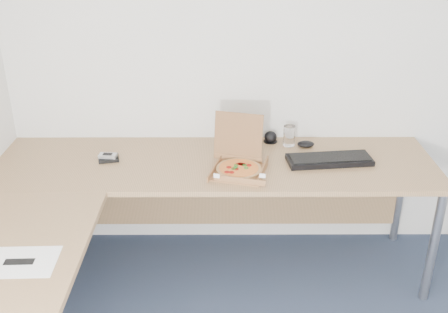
{
  "coord_description": "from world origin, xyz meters",
  "views": [
    {
      "loc": [
        -0.46,
        -1.32,
        2.07
      ],
      "look_at": [
        -0.45,
        1.28,
        0.82
      ],
      "focal_mm": 42.77,
      "sensor_mm": 36.0,
      "label": 1
    }
  ],
  "objects_px": {
    "drinking_glass": "(289,136)",
    "wallet": "(109,158)",
    "pizza_box": "(239,166)",
    "desk": "(149,205)",
    "keyboard": "(329,160)"
  },
  "relations": [
    {
      "from": "drinking_glass",
      "to": "wallet",
      "type": "distance_m",
      "value": 1.08
    },
    {
      "from": "pizza_box",
      "to": "wallet",
      "type": "height_order",
      "value": "pizza_box"
    },
    {
      "from": "desk",
      "to": "drinking_glass",
      "type": "relative_size",
      "value": 20.12
    },
    {
      "from": "desk",
      "to": "pizza_box",
      "type": "height_order",
      "value": "pizza_box"
    },
    {
      "from": "drinking_glass",
      "to": "pizza_box",
      "type": "bearing_deg",
      "value": -132.23
    },
    {
      "from": "drinking_glass",
      "to": "desk",
      "type": "bearing_deg",
      "value": -139.63
    },
    {
      "from": "keyboard",
      "to": "wallet",
      "type": "height_order",
      "value": "keyboard"
    },
    {
      "from": "desk",
      "to": "drinking_glass",
      "type": "distance_m",
      "value": 1.01
    },
    {
      "from": "drinking_glass",
      "to": "keyboard",
      "type": "relative_size",
      "value": 0.26
    },
    {
      "from": "desk",
      "to": "wallet",
      "type": "xyz_separation_m",
      "value": [
        -0.29,
        0.45,
        0.04
      ]
    },
    {
      "from": "desk",
      "to": "keyboard",
      "type": "height_order",
      "value": "keyboard"
    },
    {
      "from": "drinking_glass",
      "to": "keyboard",
      "type": "height_order",
      "value": "drinking_glass"
    },
    {
      "from": "pizza_box",
      "to": "drinking_glass",
      "type": "xyz_separation_m",
      "value": [
        0.31,
        0.35,
        0.03
      ]
    },
    {
      "from": "pizza_box",
      "to": "keyboard",
      "type": "relative_size",
      "value": 0.67
    },
    {
      "from": "pizza_box",
      "to": "keyboard",
      "type": "xyz_separation_m",
      "value": [
        0.52,
        0.11,
        -0.02
      ]
    }
  ]
}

